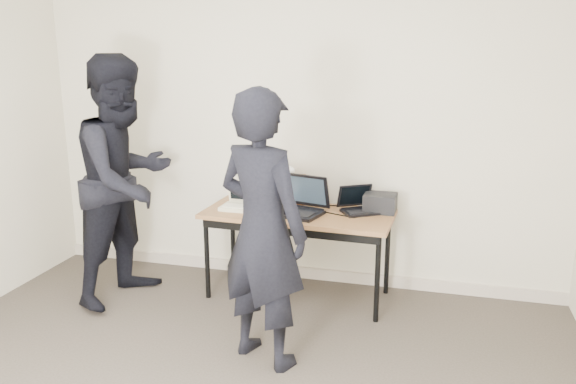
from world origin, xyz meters
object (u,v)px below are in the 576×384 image
(person_typist, at_px, (262,230))
(person_observer, at_px, (126,180))
(leather_satchel, at_px, (284,189))
(desk, at_px, (298,219))
(laptop_center, at_px, (300,205))
(laptop_right, at_px, (358,206))
(laptop_beige, at_px, (239,203))
(equipment_box, at_px, (380,203))

(person_typist, height_order, person_observer, person_observer)
(leather_satchel, distance_m, person_typist, 1.23)
(person_observer, bearing_deg, person_typist, -102.11)
(desk, height_order, laptop_center, laptop_center)
(desk, bearing_deg, laptop_right, 20.33)
(person_typist, bearing_deg, laptop_center, -67.73)
(laptop_beige, bearing_deg, person_observer, -157.04)
(equipment_box, bearing_deg, person_observer, -165.17)
(laptop_beige, relative_size, equipment_box, 1.05)
(laptop_right, distance_m, equipment_box, 0.17)
(equipment_box, bearing_deg, laptop_right, -164.59)
(laptop_center, xyz_separation_m, person_typist, (-0.01, -0.98, 0.10))
(laptop_center, height_order, equipment_box, laptop_center)
(laptop_right, distance_m, person_typist, 1.23)
(laptop_center, distance_m, equipment_box, 0.64)
(laptop_beige, bearing_deg, leather_satchel, 37.91)
(person_typist, bearing_deg, equipment_box, -94.96)
(desk, xyz_separation_m, laptop_center, (0.02, -0.01, 0.13))
(laptop_beige, height_order, laptop_right, laptop_beige)
(desk, relative_size, laptop_right, 4.00)
(laptop_right, bearing_deg, equipment_box, -16.72)
(equipment_box, distance_m, person_observer, 2.03)
(desk, relative_size, person_typist, 0.86)
(laptop_beige, distance_m, equipment_box, 1.14)
(laptop_center, distance_m, leather_satchel, 0.31)
(laptop_center, height_order, person_observer, person_observer)
(leather_satchel, bearing_deg, person_observer, -160.94)
(equipment_box, bearing_deg, laptop_center, -162.12)
(person_observer, bearing_deg, laptop_center, -62.30)
(leather_satchel, bearing_deg, equipment_box, -9.27)
(laptop_right, height_order, person_observer, person_observer)
(laptop_right, xyz_separation_m, equipment_box, (0.17, 0.05, 0.03))
(equipment_box, distance_m, person_typist, 1.33)
(laptop_beige, relative_size, person_observer, 0.14)
(desk, distance_m, person_observer, 1.40)
(desk, xyz_separation_m, person_typist, (0.01, -0.99, 0.23))
(leather_satchel, relative_size, person_observer, 0.19)
(laptop_beige, bearing_deg, laptop_center, 1.56)
(leather_satchel, relative_size, equipment_box, 1.50)
(person_typist, bearing_deg, person_observer, -3.79)
(leather_satchel, relative_size, person_typist, 0.21)
(leather_satchel, distance_m, person_observer, 1.28)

